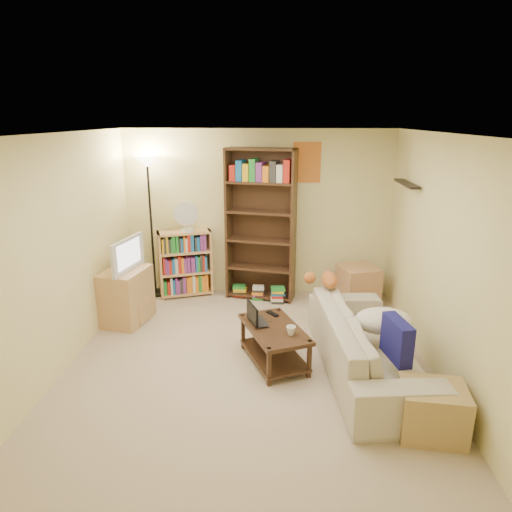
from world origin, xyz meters
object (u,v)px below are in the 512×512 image
Objects in this scene: tv_stand at (126,296)px; television at (123,254)px; sofa at (368,344)px; mug at (291,330)px; tabby_cat at (326,279)px; tall_bookshelf at (261,222)px; end_cabinet at (432,411)px; desk_fan at (186,216)px; side_table at (358,286)px; short_bookshelf at (185,263)px; laptop at (264,321)px; floor_lamp at (149,186)px; coffee_table at (274,340)px.

tv_stand is 0.96× the size of television.
mug is (-0.82, -0.01, 0.14)m from sofa.
tabby_cat reaches higher than sofa.
tall_bookshelf reaches higher than end_cabinet.
tabby_cat is 1.15× the size of desk_fan.
sofa is 4.47× the size of tabby_cat.
short_bookshelf is at bearing 173.92° from side_table.
tv_stand is 0.58m from television.
laptop is 2.05m from tv_stand.
short_bookshelf is at bearing 42.15° from sofa.
desk_fan is at bearing -4.95° from floor_lamp.
laptop is (-0.74, -0.56, -0.32)m from tabby_cat.
tabby_cat reaches higher than end_cabinet.
tall_bookshelf is at bearing 171.21° from side_table.
floor_lamp is at bearing 5.48° from television.
tv_stand is (-2.16, 1.15, -0.11)m from mug.
sofa reaches higher than end_cabinet.
short_bookshelf is at bearing -18.90° from television.
coffee_table is 3.07m from floor_lamp.
tv_stand reaches higher than laptop.
side_table is (1.33, 1.59, -0.15)m from laptop.
television reaches higher than side_table.
mug is 0.32× the size of desk_fan.
sofa is at bearing -96.33° from side_table.
desk_fan is (-1.32, 1.94, 0.97)m from coffee_table.
laptop is at bearing -129.81° from side_table.
tall_bookshelf is (1.76, 0.95, 0.24)m from television.
tall_bookshelf is 1.10m from desk_fan.
side_table is (2.53, -0.23, -0.96)m from desk_fan.
tall_bookshelf reaches higher than short_bookshelf.
tv_stand is (-1.98, 0.98, 0.09)m from coffee_table.
tall_bookshelf is 1.70m from side_table.
coffee_table is 0.23m from laptop.
desk_fan is at bearing 67.51° from tv_stand.
television is 1.20m from desk_fan.
tv_stand is 2.16m from tall_bookshelf.
mug is at bearing -106.08° from television.
desk_fan is 0.79× the size of side_table.
short_bookshelf is at bearing 131.12° from end_cabinet.
laptop is at bearing -74.63° from tall_bookshelf.
mug reaches higher than laptop.
tall_bookshelf is at bearing -0.34° from desk_fan.
tv_stand is (-2.98, 1.15, 0.03)m from sofa.
sofa is 3.23× the size of tv_stand.
end_cabinet is at bearing -49.04° from desk_fan.
sofa is at bearing -122.57° from laptop.
coffee_table is 1.79m from end_cabinet.
mug is 2.49m from television.
side_table reaches higher than mug.
tv_stand reaches higher than sofa.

